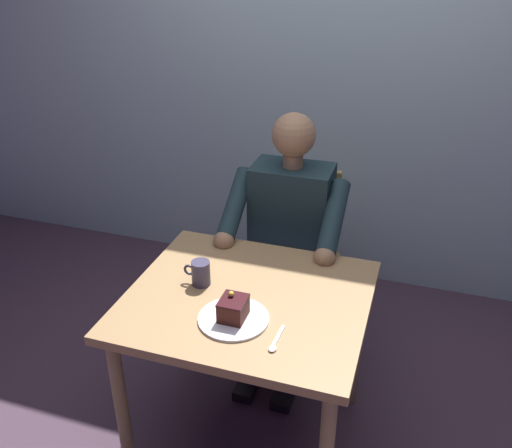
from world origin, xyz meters
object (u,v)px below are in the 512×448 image
object	(u,v)px
dining_table	(248,317)
seated_person	(286,244)
chair	(295,252)
dessert_spoon	(275,343)
coffee_cup	(200,273)
cake_slice	(234,308)

from	to	relation	value
dining_table	seated_person	world-z (taller)	seated_person
chair	dessert_spoon	size ratio (longest dim) A/B	6.39
chair	coffee_cup	world-z (taller)	chair
dining_table	cake_slice	distance (m)	0.21
chair	coffee_cup	distance (m)	0.78
seated_person	dessert_spoon	size ratio (longest dim) A/B	8.68
dessert_spoon	chair	bearing A→B (deg)	-79.69
cake_slice	coffee_cup	bearing A→B (deg)	-40.99
dining_table	cake_slice	world-z (taller)	cake_slice
dining_table	seated_person	xyz separation A→B (m)	(0.00, -0.55, 0.02)
dining_table	dessert_spoon	world-z (taller)	dessert_spoon
seated_person	dining_table	bearing A→B (deg)	90.00
coffee_cup	cake_slice	bearing A→B (deg)	139.01
dining_table	dessert_spoon	distance (m)	0.30
seated_person	coffee_cup	world-z (taller)	seated_person
seated_person	coffee_cup	bearing A→B (deg)	69.84
dining_table	dessert_spoon	xyz separation A→B (m)	(-0.17, 0.23, 0.10)
dining_table	coffee_cup	distance (m)	0.25
dining_table	dessert_spoon	bearing A→B (deg)	127.35
dining_table	coffee_cup	world-z (taller)	coffee_cup
seated_person	cake_slice	distance (m)	0.71
seated_person	coffee_cup	distance (m)	0.58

